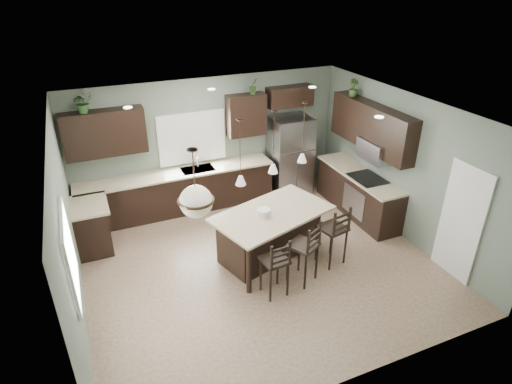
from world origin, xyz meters
The scene contains 33 objects.
ground centered at (0.00, 0.00, 0.00)m, with size 6.00×6.00×0.00m, color #9E8466.
pantry_door centered at (2.98, -1.55, 1.02)m, with size 0.04×0.82×2.04m, color white.
window_back centered at (-0.40, 2.73, 1.55)m, with size 1.35×0.02×1.00m, color white.
window_left centered at (-2.98, -0.80, 1.55)m, with size 0.02×1.10×1.00m, color white.
left_return_cabs centered at (-2.70, 1.70, 0.45)m, with size 0.60×0.90×0.90m, color black.
left_return_countertop centered at (-2.68, 1.70, 0.92)m, with size 0.66×0.96×0.04m, color beige.
back_lower_cabs centered at (-0.85, 2.45, 0.45)m, with size 4.20×0.60×0.90m, color black.
back_countertop centered at (-0.85, 2.43, 0.92)m, with size 4.20×0.66×0.04m, color beige.
sink_inset centered at (-0.40, 2.43, 0.94)m, with size 0.70×0.45×0.01m, color gray.
faucet centered at (-0.40, 2.40, 1.08)m, with size 0.02×0.02×0.28m, color silver.
back_upper_left centered at (-2.15, 2.58, 1.95)m, with size 1.55×0.34×0.90m, color black.
back_upper_right centered at (0.80, 2.58, 1.95)m, with size 0.85×0.34×0.90m, color black.
fridge_header centered at (1.85, 2.58, 2.25)m, with size 1.05×0.34×0.45m, color black.
right_lower_cabs centered at (2.70, 0.87, 0.45)m, with size 0.60×2.35×0.90m, color black.
right_countertop centered at (2.68, 0.87, 0.92)m, with size 0.66×2.35×0.04m, color beige.
cooktop centered at (2.68, 0.60, 0.94)m, with size 0.58×0.75×0.02m, color black.
wall_oven_front centered at (2.40, 0.60, 0.45)m, with size 0.01×0.72×0.60m, color gray.
right_upper_cabs centered at (2.83, 0.87, 1.95)m, with size 0.34×2.35×0.90m, color black.
microwave centered at (2.78, 0.60, 1.55)m, with size 0.40×0.75×0.40m, color gray.
refrigerator centered at (1.78, 2.33, 0.93)m, with size 0.90×0.74×1.85m, color #96959D.
kitchen_island centered at (0.30, 0.14, 0.46)m, with size 2.09×1.19×0.92m, color black.
serving_dish centered at (0.11, 0.08, 0.99)m, with size 0.24×0.24×0.14m, color silver.
bar_stool_left centered at (-0.11, -0.83, 0.54)m, with size 0.40×0.40×1.08m, color black.
bar_stool_center centered at (0.47, -0.71, 0.58)m, with size 0.43×0.43×1.17m, color black.
bar_stool_right centered at (1.20, -0.46, 0.59)m, with size 0.44×0.44×1.18m, color black.
pendant_left centered at (-0.37, -0.07, 2.25)m, with size 0.17×0.17×1.10m, color white, non-canonical shape.
pendant_center centered at (0.30, 0.14, 2.25)m, with size 0.17×0.17×1.10m, color white, non-canonical shape.
pendant_right centered at (0.97, 0.35, 2.25)m, with size 0.17×0.17×1.10m, color white, non-canonical shape.
chandelier centered at (-1.34, -0.95, 2.31)m, with size 0.48×0.48×0.97m, color beige, non-canonical shape.
plant_back_left centered at (-2.44, 2.55, 2.59)m, with size 0.35×0.30×0.39m, color #254F22.
plant_back_right centered at (0.96, 2.55, 2.58)m, with size 0.19×0.16×0.35m, color #324E22.
plant_right_wall centered at (2.80, 1.56, 2.58)m, with size 0.20×0.20×0.36m, color #315023.
room_shell centered at (0.00, 0.00, 1.70)m, with size 6.00×6.00×6.00m.
Camera 1 is at (-2.55, -5.78, 4.75)m, focal length 30.00 mm.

